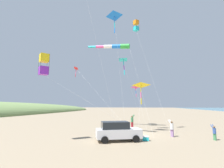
% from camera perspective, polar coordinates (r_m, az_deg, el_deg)
% --- Properties ---
extents(ground_plane, '(600.00, 600.00, 0.00)m').
position_cam_1_polar(ground_plane, '(21.22, 9.60, -16.52)').
color(ground_plane, gray).
extents(parked_car, '(4.68, 3.34, 1.85)m').
position_cam_1_polar(parked_car, '(16.83, 1.87, -15.74)').
color(parked_car, silver).
rests_on(parked_car, ground_plane).
extents(cooler_box, '(0.62, 0.42, 0.42)m').
position_cam_1_polar(cooler_box, '(17.45, 11.47, -17.77)').
color(cooler_box, '#1EB7C6').
rests_on(cooler_box, ground_plane).
extents(person_adult_flyer, '(0.71, 0.64, 1.99)m').
position_cam_1_polar(person_adult_flyer, '(27.02, 6.91, -12.27)').
color(person_adult_flyer, '#B72833').
rests_on(person_adult_flyer, ground_plane).
extents(person_child_green_jacket, '(0.66, 0.63, 1.85)m').
position_cam_1_polar(person_child_green_jacket, '(20.12, 19.76, -13.79)').
color(person_child_green_jacket, '#8E6B9E').
rests_on(person_child_green_jacket, ground_plane).
extents(person_child_grey_jacket, '(0.52, 0.54, 1.52)m').
position_cam_1_polar(person_child_grey_jacket, '(19.96, 31.60, -13.72)').
color(person_child_grey_jacket, '#3D7F51').
rests_on(person_child_grey_jacket, ground_plane).
extents(person_bystander_far, '(0.38, 0.42, 1.19)m').
position_cam_1_polar(person_bystander_far, '(20.05, 0.70, -15.28)').
color(person_bystander_far, gold).
rests_on(person_bystander_far, ground_plane).
extents(kite_delta_white_trailing, '(2.42, 4.35, 6.78)m').
position_cam_1_polar(kite_delta_white_trailing, '(28.58, 8.07, -1.15)').
color(kite_delta_white_trailing, '#EF4C93').
rests_on(kite_delta_white_trailing, ground_plane).
extents(kite_box_black_fish_shape, '(10.74, 4.24, 8.58)m').
position_cam_1_polar(kite_box_black_fish_shape, '(18.21, -22.25, 6.23)').
color(kite_box_black_fish_shape, yellow).
rests_on(kite_box_black_fish_shape, ground_plane).
extents(kite_box_orange_high_right, '(4.16, 6.88, 16.09)m').
position_cam_1_polar(kite_box_orange_high_right, '(26.63, 8.23, 19.14)').
color(kite_box_orange_high_right, orange).
rests_on(kite_box_orange_high_right, ground_plane).
extents(kite_delta_long_streamer_left, '(10.75, 7.05, 9.95)m').
position_cam_1_polar(kite_delta_long_streamer_left, '(28.86, -12.04, 5.14)').
color(kite_delta_long_streamer_left, red).
rests_on(kite_delta_long_streamer_left, ground_plane).
extents(kite_delta_yellow_midlevel, '(2.89, 3.88, 16.67)m').
position_cam_1_polar(kite_delta_yellow_midlevel, '(25.87, 0.86, 22.06)').
color(kite_delta_yellow_midlevel, blue).
rests_on(kite_delta_yellow_midlevel, ground_plane).
extents(kite_windsock_rainbow_low_near, '(10.77, 8.63, 14.06)m').
position_cam_1_polar(kite_windsock_rainbow_low_near, '(29.22, 0.70, 12.71)').
color(kite_windsock_rainbow_low_near, green).
rests_on(kite_windsock_rainbow_low_near, ground_plane).
extents(kite_delta_long_streamer_right, '(4.12, 2.36, 11.94)m').
position_cam_1_polar(kite_delta_long_streamer_right, '(30.38, 3.90, 8.22)').
color(kite_delta_long_streamer_right, '#1EB7C6').
rests_on(kite_delta_long_streamer_right, ground_plane).
extents(kite_delta_red_high_left, '(1.92, 6.96, 6.64)m').
position_cam_1_polar(kite_delta_red_high_left, '(23.40, 9.92, -0.43)').
color(kite_delta_red_high_left, yellow).
rests_on(kite_delta_red_high_left, ground_plane).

